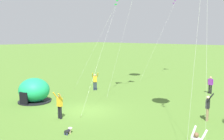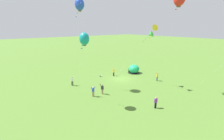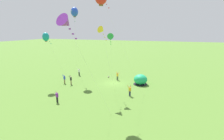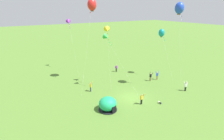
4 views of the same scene
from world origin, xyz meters
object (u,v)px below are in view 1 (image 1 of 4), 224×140
at_px(person_watching_sky, 210,84).
at_px(person_arms_raised, 95,81).
at_px(popup_tent, 34,91).
at_px(person_center_field, 60,105).
at_px(person_strolling, 208,106).
at_px(toddler_crawling, 68,131).

xyz_separation_m(person_watching_sky, person_arms_raised, (-9.69, -6.50, 0.03)).
height_order(popup_tent, person_center_field, popup_tent).
distance_m(person_strolling, person_arms_raised, 13.00).
xyz_separation_m(toddler_crawling, person_arms_raised, (-7.74, 9.75, 0.82)).
xyz_separation_m(popup_tent, person_strolling, (13.20, 5.05, 0.00)).
relative_size(toddler_crawling, person_strolling, 0.29).
distance_m(toddler_crawling, person_center_field, 3.14).
height_order(person_watching_sky, person_center_field, person_center_field).
bearing_deg(popup_tent, person_strolling, 20.94).
bearing_deg(person_watching_sky, person_arms_raised, -146.15).
distance_m(person_arms_raised, person_center_field, 9.76).
xyz_separation_m(popup_tent, person_watching_sky, (10.04, 13.51, -0.03)).
relative_size(popup_tent, person_center_field, 1.49).
height_order(popup_tent, person_watching_sky, popup_tent).
bearing_deg(popup_tent, toddler_crawling, -18.74).
xyz_separation_m(popup_tent, person_center_field, (5.40, -1.34, 0.00)).
height_order(popup_tent, person_arms_raised, popup_tent).
bearing_deg(popup_tent, person_center_field, -13.96).
height_order(toddler_crawling, person_center_field, person_center_field).
distance_m(person_strolling, person_center_field, 10.08).
bearing_deg(person_center_field, toddler_crawling, -27.56).
distance_m(popup_tent, person_strolling, 14.13).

